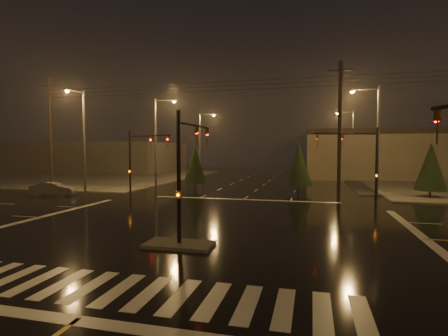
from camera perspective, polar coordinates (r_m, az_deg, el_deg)
The scene contains 21 objects.
ground at distance 19.69m, azimuth -2.99°, elevation -9.57°, with size 140.00×140.00×0.00m, color black.
sidewalk_nw at distance 60.25m, azimuth -22.19°, elevation -1.24°, with size 36.00×36.00×0.12m, color #403E39.
median_island at distance 16.01m, azimuth -7.32°, elevation -12.27°, with size 3.00×1.60×0.15m, color #403E39.
crosswalk at distance 11.76m, azimuth -16.77°, elevation -18.47°, with size 15.00×2.60×0.01m, color beige.
stop_bar_near at distance 10.24m, azimuth -22.99°, elevation -21.95°, with size 16.00×0.50×0.01m, color beige.
stop_bar_far at distance 30.21m, azimuth 3.20°, elevation -5.15°, with size 16.00×0.50×0.01m, color beige.
commercial_block at distance 72.81m, azimuth -19.80°, elevation 1.65°, with size 30.00×18.00×5.60m, color #453E3C.
signal_mast_median at distance 16.32m, azimuth -6.21°, elevation 1.11°, with size 0.25×4.59×6.00m.
signal_mast_ne at distance 28.75m, azimuth 21.81°, elevation 1.80°, with size 4.84×1.86×6.00m.
signal_mast_nw at distance 32.29m, azimuth -13.88°, elevation 2.04°, with size 4.84×1.86×6.00m.
streetlight_1 at distance 40.11m, azimuth -10.74°, elevation 5.12°, with size 2.77×0.32×10.00m.
streetlight_2 at distance 55.03m, azimuth -3.69°, elevation 4.58°, with size 2.77×0.32×10.00m.
streetlight_3 at distance 34.83m, azimuth 23.36°, elevation 5.25°, with size 2.77×0.32×10.00m.
streetlight_4 at distance 54.66m, azimuth 20.01°, elevation 4.41°, with size 2.77×0.32×10.00m.
streetlight_5 at distance 36.68m, azimuth -22.17°, elevation 5.15°, with size 0.32×2.77×10.00m.
utility_pole_0 at distance 42.63m, azimuth -26.46°, elevation 5.17°, with size 2.20×0.32×12.00m.
utility_pole_1 at distance 32.49m, azimuth 18.35°, elevation 6.11°, with size 2.20×0.32×12.00m.
conifer_0 at distance 35.85m, azimuth 30.68°, elevation 0.22°, with size 2.70×2.70×4.92m.
conifer_3 at distance 37.62m, azimuth -4.76°, elevation 0.52°, with size 2.51×2.51×4.63m.
conifer_4 at distance 35.35m, azimuth 12.02°, elevation 0.59°, with size 2.74×2.74×4.98m.
car_crossing at distance 36.30m, azimuth -26.14°, elevation -3.06°, with size 1.36×3.90×1.29m, color #57595F.
Camera 1 is at (5.68, -18.36, 4.28)m, focal length 28.00 mm.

